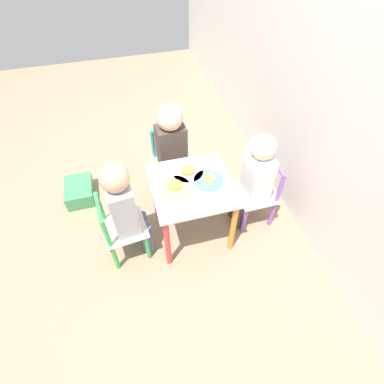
{
  "coord_description": "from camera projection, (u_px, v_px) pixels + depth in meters",
  "views": [
    {
      "loc": [
        1.21,
        -0.33,
        1.8
      ],
      "look_at": [
        0.0,
        0.0,
        0.41
      ],
      "focal_mm": 28.0,
      "sensor_mm": 36.0,
      "label": 1
    }
  ],
  "objects": [
    {
      "name": "ground_plane",
      "position": [
        192.0,
        229.0,
        2.18
      ],
      "size": [
        6.0,
        6.0,
        0.0
      ],
      "primitive_type": "plane",
      "color": "#8C755B"
    },
    {
      "name": "house_wall",
      "position": [
        362.0,
        26.0,
        1.35
      ],
      "size": [
        6.0,
        0.06,
        2.6
      ],
      "color": "silver",
      "rests_on": "ground_plane"
    },
    {
      "name": "kids_table",
      "position": [
        192.0,
        194.0,
        1.89
      ],
      "size": [
        0.49,
        0.49,
        0.48
      ],
      "color": "silver",
      "rests_on": "ground_plane"
    },
    {
      "name": "chair_teal",
      "position": [
        171.0,
        162.0,
        2.3
      ],
      "size": [
        0.28,
        0.28,
        0.51
      ],
      "rotation": [
        0.0,
        0.0,
        -4.63
      ],
      "color": "silver",
      "rests_on": "ground_plane"
    },
    {
      "name": "chair_green",
      "position": [
        121.0,
        229.0,
        1.88
      ],
      "size": [
        0.29,
        0.29,
        0.51
      ],
      "rotation": [
        0.0,
        0.0,
        -3.04
      ],
      "color": "silver",
      "rests_on": "ground_plane"
    },
    {
      "name": "chair_purple",
      "position": [
        258.0,
        193.0,
        2.08
      ],
      "size": [
        0.26,
        0.26,
        0.51
      ],
      "rotation": [
        0.0,
        0.0,
        0.01
      ],
      "color": "silver",
      "rests_on": "ground_plane"
    },
    {
      "name": "child_left",
      "position": [
        172.0,
        144.0,
        2.09
      ],
      "size": [
        0.23,
        0.21,
        0.77
      ],
      "rotation": [
        0.0,
        0.0,
        -4.63
      ],
      "color": "#4C608E",
      "rests_on": "ground_plane"
    },
    {
      "name": "child_front",
      "position": [
        125.0,
        205.0,
        1.74
      ],
      "size": [
        0.21,
        0.22,
        0.77
      ],
      "rotation": [
        0.0,
        0.0,
        -3.04
      ],
      "color": "#4C608E",
      "rests_on": "ground_plane"
    },
    {
      "name": "child_back",
      "position": [
        255.0,
        175.0,
        1.92
      ],
      "size": [
        0.2,
        0.22,
        0.76
      ],
      "rotation": [
        0.0,
        0.0,
        0.01
      ],
      "color": "#38383D",
      "rests_on": "ground_plane"
    },
    {
      "name": "plate_left",
      "position": [
        188.0,
        171.0,
        1.88
      ],
      "size": [
        0.2,
        0.2,
        0.03
      ],
      "color": "white",
      "rests_on": "kids_table"
    },
    {
      "name": "plate_front",
      "position": [
        175.0,
        186.0,
        1.8
      ],
      "size": [
        0.18,
        0.18,
        0.03
      ],
      "color": "#EADB66",
      "rests_on": "kids_table"
    },
    {
      "name": "plate_back",
      "position": [
        208.0,
        180.0,
        1.83
      ],
      "size": [
        0.18,
        0.18,
        0.03
      ],
      "color": "#4C9EE0",
      "rests_on": "kids_table"
    },
    {
      "name": "storage_bin",
      "position": [
        80.0,
        191.0,
        2.35
      ],
      "size": [
        0.28,
        0.2,
        0.13
      ],
      "color": "#3D8E56",
      "rests_on": "ground_plane"
    }
  ]
}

